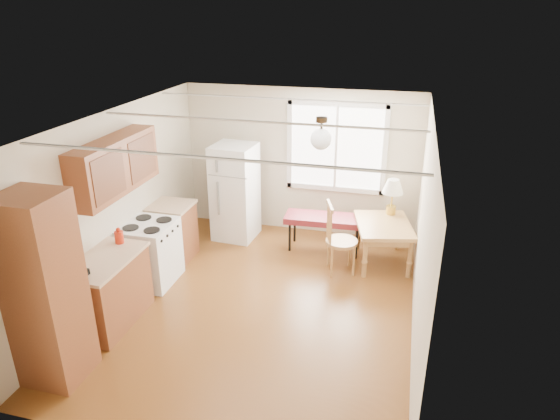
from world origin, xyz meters
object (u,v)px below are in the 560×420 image
(refrigerator, at_px, (235,192))
(chair, at_px, (335,234))
(dining_table, at_px, (383,230))
(bench, at_px, (325,220))

(refrigerator, height_order, chair, refrigerator)
(dining_table, distance_m, chair, 0.82)
(bench, bearing_deg, dining_table, -15.44)
(refrigerator, bearing_deg, chair, -19.36)
(bench, distance_m, chair, 0.72)
(bench, xyz_separation_m, dining_table, (0.94, -0.21, 0.03))
(bench, bearing_deg, chair, -71.54)
(dining_table, bearing_deg, bench, 154.37)
(refrigerator, distance_m, dining_table, 2.54)
(refrigerator, relative_size, chair, 1.50)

